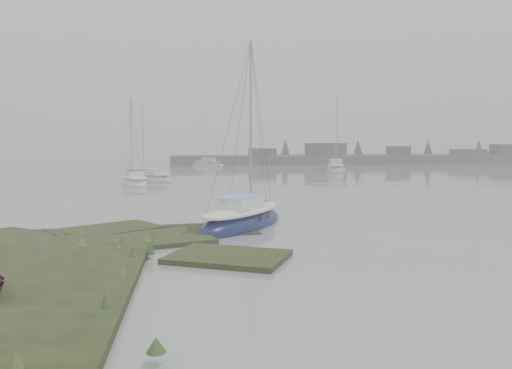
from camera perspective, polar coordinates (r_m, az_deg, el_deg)
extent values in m
plane|color=slate|center=(45.74, -6.42, 0.41)|extent=(160.00, 160.00, 0.00)
cube|color=#4C4F51|center=(82.06, 11.79, 2.78)|extent=(60.00, 8.00, 1.60)
cube|color=#424247|center=(77.35, 0.73, 3.35)|extent=(4.00, 3.00, 2.20)
cube|color=#424247|center=(79.32, 7.92, 3.63)|extent=(6.00, 3.00, 3.00)
cube|color=#424247|center=(83.24, 15.94, 3.38)|extent=(3.00, 3.00, 2.50)
cube|color=#424247|center=(88.62, 23.10, 3.09)|extent=(5.00, 3.00, 2.00)
cube|color=#424247|center=(91.77, 26.36, 3.28)|extent=(3.00, 3.00, 2.80)
cone|color=#384238|center=(79.94, 3.38, 3.97)|extent=(2.00, 2.00, 3.50)
cone|color=#384238|center=(82.96, 11.58, 3.91)|extent=(2.00, 2.00, 3.50)
cone|color=#384238|center=(87.54, 19.06, 3.79)|extent=(2.00, 2.00, 3.50)
cone|color=#384238|center=(91.85, 24.12, 3.67)|extent=(2.00, 2.00, 3.50)
ellipsoid|color=#0D143D|center=(21.24, -1.55, -4.59)|extent=(5.02, 6.15, 1.47)
ellipsoid|color=silver|center=(21.15, -1.56, -3.02)|extent=(4.26, 5.28, 0.42)
cube|color=silver|center=(20.88, -1.90, -2.12)|extent=(2.23, 2.45, 0.43)
cube|color=#7DA5D7|center=(20.85, -1.90, -1.46)|extent=(2.07, 2.26, 0.07)
cylinder|color=#939399|center=(21.65, -0.60, 7.16)|extent=(0.10, 0.10, 6.93)
cylinder|color=#939399|center=(20.70, -2.13, -1.50)|extent=(1.41, 2.06, 0.08)
ellipsoid|color=silver|center=(42.44, -13.77, 0.07)|extent=(3.46, 5.93, 1.37)
ellipsoid|color=white|center=(42.39, -13.78, 0.81)|extent=(2.88, 5.12, 0.39)
cube|color=white|center=(42.13, -13.73, 1.24)|extent=(1.73, 2.20, 0.40)
cube|color=#1B2949|center=(42.12, -13.74, 1.55)|extent=(1.61, 2.03, 0.06)
cylinder|color=#939399|center=(43.00, -14.06, 5.52)|extent=(0.09, 0.09, 6.43)
cylinder|color=#939399|center=(41.96, -13.69, 1.54)|extent=(0.75, 2.17, 0.07)
ellipsoid|color=silver|center=(46.40, -12.08, 0.51)|extent=(5.24, 4.77, 1.30)
ellipsoid|color=silver|center=(46.36, -12.10, 1.15)|extent=(4.49, 4.06, 0.37)
cube|color=silver|center=(46.18, -11.90, 1.53)|extent=(2.14, 2.05, 0.38)
cube|color=silver|center=(46.17, -11.91, 1.80)|extent=(1.98, 1.90, 0.06)
cylinder|color=#939399|center=(46.75, -12.77, 5.24)|extent=(0.08, 0.08, 6.11)
cylinder|color=#939399|center=(46.06, -11.77, 1.79)|extent=(1.69, 1.42, 0.07)
ellipsoid|color=#AEB2B9|center=(60.46, 9.11, 1.60)|extent=(4.02, 7.13, 1.65)
ellipsoid|color=white|center=(60.42, 9.12, 2.22)|extent=(3.35, 6.17, 0.46)
cube|color=white|center=(60.11, 9.12, 2.60)|extent=(2.04, 2.64, 0.48)
cube|color=silver|center=(60.10, 9.13, 2.86)|extent=(1.89, 2.42, 0.08)
cylinder|color=#939399|center=(61.24, 9.17, 6.20)|extent=(0.11, 0.11, 7.75)
cylinder|color=#939399|center=(59.91, 9.13, 2.85)|extent=(0.84, 2.63, 0.09)
ellipsoid|color=#B1B6BC|center=(72.79, -5.60, 2.19)|extent=(5.45, 4.36, 1.30)
ellipsoid|color=silver|center=(72.76, -5.60, 2.60)|extent=(4.68, 3.69, 0.37)
cube|color=silver|center=(72.63, -5.45, 2.85)|extent=(2.16, 1.95, 0.38)
cube|color=#B0B4BB|center=(72.63, -5.45, 3.02)|extent=(1.99, 1.80, 0.06)
cylinder|color=#939399|center=(73.06, -6.09, 5.21)|extent=(0.08, 0.08, 6.11)
cylinder|color=#939399|center=(72.55, -5.34, 3.01)|extent=(1.84, 1.21, 0.07)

